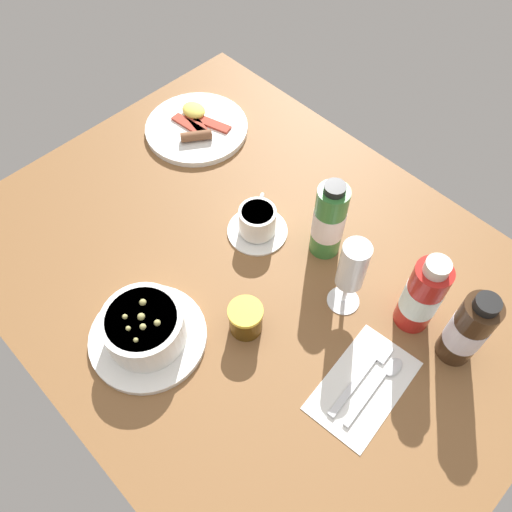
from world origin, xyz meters
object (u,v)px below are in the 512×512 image
object	(u,v)px
wine_glass	(352,269)
sauce_bottle_red	(422,296)
cutlery_setting	(365,384)
jam_jar	(246,319)
sauce_bottle_brown	(468,330)
sauce_bottle_green	(329,221)
coffee_cup	(258,222)
breakfast_plate	(197,127)
porridge_bowl	(145,329)

from	to	relation	value
wine_glass	sauce_bottle_red	xyz separation A→B (cm)	(10.88, 6.03, -2.91)
cutlery_setting	sauce_bottle_red	size ratio (longest dim) A/B	1.16
jam_jar	sauce_bottle_red	distance (cm)	30.36
cutlery_setting	sauce_bottle_brown	distance (cm)	18.81
sauce_bottle_green	sauce_bottle_red	bearing A→B (deg)	-1.58
sauce_bottle_green	jam_jar	bearing A→B (deg)	-85.62
sauce_bottle_green	wine_glass	bearing A→B (deg)	-32.14
coffee_cup	breakfast_plate	size ratio (longest dim) A/B	0.51
cutlery_setting	sauce_bottle_brown	xyz separation A→B (cm)	(6.81, 15.68, 7.85)
porridge_bowl	sauce_bottle_red	distance (cm)	47.48
cutlery_setting	coffee_cup	distance (cm)	36.95
porridge_bowl	cutlery_setting	distance (cm)	38.51
cutlery_setting	wine_glass	xyz separation A→B (cm)	(-12.98, 9.59, 10.87)
coffee_cup	wine_glass	size ratio (longest dim) A/B	0.71
cutlery_setting	sauce_bottle_green	xyz separation A→B (cm)	(-23.52, 16.21, 8.26)
sauce_bottle_brown	sauce_bottle_green	distance (cm)	30.34
cutlery_setting	sauce_bottle_red	bearing A→B (deg)	97.66
cutlery_setting	sauce_bottle_green	bearing A→B (deg)	145.42
jam_jar	cutlery_setting	bearing A→B (deg)	17.75
porridge_bowl	breakfast_plate	size ratio (longest dim) A/B	0.87
wine_glass	sauce_bottle_brown	distance (cm)	20.92
cutlery_setting	breakfast_plate	size ratio (longest dim) A/B	0.88
sauce_bottle_brown	sauce_bottle_green	xyz separation A→B (cm)	(-30.33, 0.53, 0.41)
sauce_bottle_brown	sauce_bottle_green	size ratio (longest dim) A/B	0.96
jam_jar	breakfast_plate	world-z (taller)	jam_jar
wine_glass	sauce_bottle_green	bearing A→B (deg)	147.86
coffee_cup	sauce_bottle_red	world-z (taller)	sauce_bottle_red
jam_jar	porridge_bowl	bearing A→B (deg)	-126.89
sauce_bottle_green	sauce_bottle_red	xyz separation A→B (cm)	(21.42, -0.59, -0.30)
sauce_bottle_green	sauce_bottle_red	world-z (taller)	sauce_bottle_green
coffee_cup	breakfast_plate	world-z (taller)	coffee_cup
porridge_bowl	jam_jar	distance (cm)	17.39
porridge_bowl	coffee_cup	size ratio (longest dim) A/B	1.70
porridge_bowl	breakfast_plate	bearing A→B (deg)	130.02
jam_jar	breakfast_plate	xyz separation A→B (cm)	(-44.90, 27.16, -2.23)
sauce_bottle_red	sauce_bottle_green	bearing A→B (deg)	178.42
coffee_cup	cutlery_setting	bearing A→B (deg)	-15.05
coffee_cup	sauce_bottle_brown	world-z (taller)	sauce_bottle_brown
porridge_bowl	breakfast_plate	distance (cm)	53.68
porridge_bowl	jam_jar	size ratio (longest dim) A/B	3.31
coffee_cup	wine_glass	bearing A→B (deg)	0.06
sauce_bottle_red	wine_glass	bearing A→B (deg)	-151.00
coffee_cup	sauce_bottle_green	size ratio (longest dim) A/B	0.67
sauce_bottle_red	breakfast_plate	size ratio (longest dim) A/B	0.76
coffee_cup	sauce_bottle_brown	size ratio (longest dim) A/B	0.70
cutlery_setting	sauce_bottle_red	world-z (taller)	sauce_bottle_red
sauce_bottle_brown	sauce_bottle_red	xyz separation A→B (cm)	(-8.91, -0.06, 0.11)
cutlery_setting	jam_jar	size ratio (longest dim) A/B	3.33
cutlery_setting	coffee_cup	bearing A→B (deg)	164.95
coffee_cup	sauce_bottle_green	world-z (taller)	sauce_bottle_green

